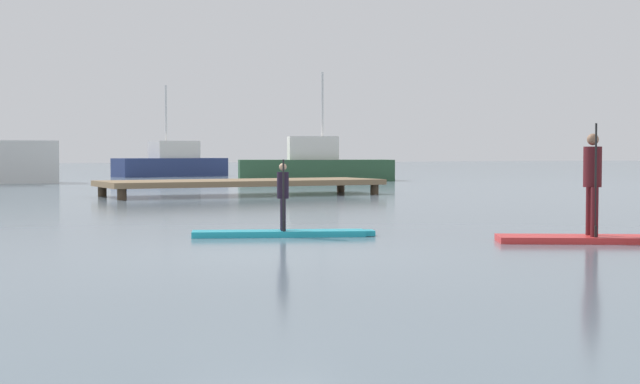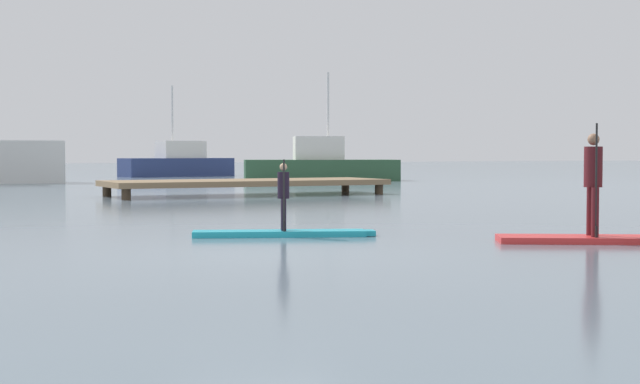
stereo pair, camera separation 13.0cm
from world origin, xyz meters
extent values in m
plane|color=slate|center=(0.00, 0.00, 0.00)|extent=(240.00, 240.00, 0.00)
cube|color=#1E9EB2|center=(1.24, 2.48, 0.05)|extent=(2.90, 1.52, 0.10)
cube|color=#1E9EB2|center=(2.64, 1.94, 0.05)|extent=(0.35, 0.43, 0.09)
cylinder|color=black|center=(1.35, 2.56, 0.37)|extent=(0.08, 0.08, 0.54)
cylinder|color=black|center=(1.27, 2.34, 0.37)|extent=(0.08, 0.08, 0.54)
cylinder|color=black|center=(1.31, 2.45, 0.86)|extent=(0.26, 0.26, 0.45)
sphere|color=tan|center=(1.31, 2.45, 1.17)|extent=(0.13, 0.13, 0.13)
cylinder|color=black|center=(1.25, 2.29, 0.70)|extent=(0.03, 0.03, 1.20)
cube|color=black|center=(1.25, 2.29, 0.19)|extent=(0.08, 0.14, 0.18)
cube|color=red|center=(5.47, -0.79, 0.05)|extent=(3.40, 2.37, 0.10)
cylinder|color=#4C1419|center=(5.33, -0.51, 0.49)|extent=(0.12, 0.12, 0.77)
cylinder|color=#4C1419|center=(5.16, -0.81, 0.49)|extent=(0.12, 0.12, 0.77)
cylinder|color=#4C1419|center=(5.25, -0.66, 1.19)|extent=(0.39, 0.39, 0.64)
sphere|color=#8C664C|center=(5.25, -0.66, 1.62)|extent=(0.18, 0.18, 0.18)
cylinder|color=black|center=(5.14, -0.84, 0.98)|extent=(0.03, 0.03, 1.77)
cube|color=black|center=(5.14, -0.84, 0.19)|extent=(0.09, 0.14, 0.18)
cube|color=#2D5638|center=(15.85, 31.10, 0.53)|extent=(8.07, 4.77, 1.06)
cube|color=white|center=(15.71, 31.14, 1.65)|extent=(2.84, 2.28, 1.18)
cylinder|color=silver|center=(16.18, 30.98, 3.85)|extent=(0.12, 0.12, 3.23)
cube|color=navy|center=(11.92, 42.82, 0.55)|extent=(7.12, 3.20, 1.09)
cube|color=white|center=(12.16, 42.87, 1.60)|extent=(2.97, 1.99, 1.03)
cylinder|color=silver|center=(11.63, 42.77, 3.77)|extent=(0.12, 0.12, 3.30)
cube|color=#846B4C|center=(6.38, 17.21, 0.42)|extent=(9.28, 3.09, 0.18)
cylinder|color=#473828|center=(2.04, 15.97, 0.26)|extent=(0.28, 0.28, 0.51)
cylinder|color=#473828|center=(2.04, 18.45, 0.26)|extent=(0.28, 0.28, 0.51)
cylinder|color=#473828|center=(10.72, 15.97, 0.26)|extent=(0.28, 0.28, 0.51)
cylinder|color=#473828|center=(10.72, 18.45, 0.26)|extent=(0.28, 0.28, 0.51)
camera|label=1|loc=(-5.20, -12.17, 1.41)|focal=53.47mm
camera|label=2|loc=(-5.08, -12.23, 1.41)|focal=53.47mm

